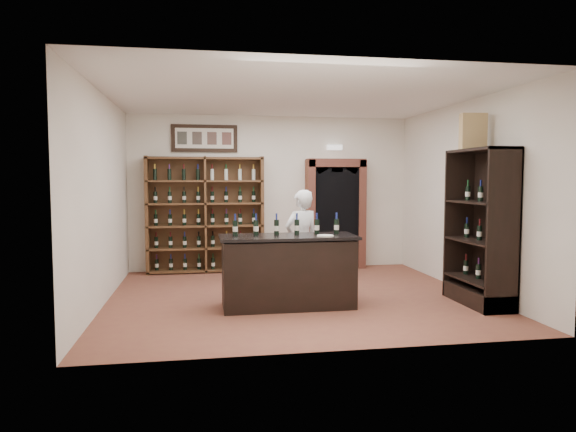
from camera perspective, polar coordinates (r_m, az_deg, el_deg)
The scene contains 20 objects.
floor at distance 7.87m, azimuth 0.72°, elevation -8.92°, with size 5.50×5.50×0.00m, color brown.
ceiling at distance 7.76m, azimuth 0.74°, elevation 13.20°, with size 5.50×5.50×0.00m, color white.
wall_back at distance 10.14m, azimuth -1.82°, elevation 2.58°, with size 5.50×0.04×3.00m, color white.
wall_left at distance 7.67m, azimuth -19.94°, elevation 1.81°, with size 0.04×5.00×3.00m, color white.
wall_right at distance 8.60m, azimuth 19.08°, elevation 2.06°, with size 0.04×5.00×3.00m, color white.
wine_shelf at distance 9.89m, azimuth -9.16°, elevation 0.17°, with size 2.20×0.38×2.20m.
framed_picture at distance 10.04m, azimuth -9.26°, elevation 8.51°, with size 1.25×0.04×0.52m, color black.
arched_doorway at distance 10.23m, azimuth 5.27°, elevation 0.55°, with size 1.17×0.35×2.17m.
emergency_light at distance 10.32m, azimuth 5.19°, elevation 7.59°, with size 0.30×0.10×0.10m, color white.
tasting_counter at distance 7.15m, azimuth 0.01°, elevation -6.20°, with size 1.88×0.78×1.00m.
counter_bottle_0 at distance 7.10m, azimuth -5.89°, elevation -1.31°, with size 0.07×0.07×0.30m.
counter_bottle_1 at distance 7.12m, azimuth -3.57°, elevation -1.27°, with size 0.07×0.07×0.30m.
counter_bottle_2 at distance 7.16m, azimuth -1.28°, elevation -1.24°, with size 0.07×0.07×0.30m.
counter_bottle_3 at distance 7.21m, azimuth 0.99°, elevation -1.20°, with size 0.07×0.07×0.30m.
counter_bottle_4 at distance 7.26m, azimuth 3.22°, elevation -1.17°, with size 0.07×0.07×0.30m.
counter_bottle_5 at distance 7.33m, azimuth 5.41°, elevation -1.13°, with size 0.07×0.07×0.30m.
side_cabinet at distance 7.77m, azimuth 20.68°, elevation -3.71°, with size 0.48×1.20×2.20m.
shopkeeper at distance 7.98m, azimuth 1.52°, elevation -2.87°, with size 0.59×0.39×1.61m, color white.
plate at distance 6.97m, azimuth 4.16°, elevation -2.21°, with size 0.23×0.23×0.02m, color silver.
wine_crate at distance 7.87m, azimuth 19.87°, elevation 8.83°, with size 0.36×0.15×0.51m, color tan.
Camera 1 is at (-1.38, -7.54, 1.79)m, focal length 32.00 mm.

